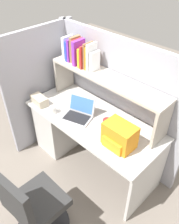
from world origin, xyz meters
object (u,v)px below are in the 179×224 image
object	(u,v)px
snack_canister	(107,125)
office_chair	(34,210)
backpack	(119,136)
computer_mouse	(69,105)
paper_cup	(53,110)
laptop	(79,113)
tissue_box	(39,100)

from	to	relation	value
snack_canister	office_chair	world-z (taller)	office_chair
backpack	snack_canister	distance (m)	0.26
computer_mouse	paper_cup	distance (m)	0.22
snack_canister	office_chair	size ratio (longest dim) A/B	0.13
computer_mouse	snack_canister	world-z (taller)	snack_canister
computer_mouse	snack_canister	bearing A→B (deg)	-8.76
laptop	backpack	xyz separation A→B (m)	(0.59, -0.03, 0.07)
laptop	office_chair	distance (m)	1.06
computer_mouse	office_chair	size ratio (longest dim) A/B	0.11
computer_mouse	tissue_box	size ratio (longest dim) A/B	0.47
backpack	snack_canister	size ratio (longest dim) A/B	2.48
laptop	computer_mouse	bearing A→B (deg)	166.57
backpack	tissue_box	xyz separation A→B (m)	(-1.10, -0.13, -0.07)
computer_mouse	office_chair	bearing A→B (deg)	-67.90
snack_canister	backpack	bearing A→B (deg)	-22.46
backpack	tissue_box	size ratio (longest dim) A/B	1.36
computer_mouse	tissue_box	world-z (taller)	tissue_box
tissue_box	office_chair	xyz separation A→B (m)	(0.89, -0.75, -0.39)
tissue_box	office_chair	distance (m)	1.22
paper_cup	office_chair	xyz separation A→B (m)	(0.64, -0.76, -0.38)
paper_cup	snack_canister	xyz separation A→B (m)	(0.62, 0.22, 0.02)
laptop	backpack	world-z (taller)	backpack
backpack	office_chair	world-z (taller)	backpack
computer_mouse	tissue_box	bearing A→B (deg)	-152.02
laptop	computer_mouse	size ratio (longest dim) A/B	3.63
office_chair	tissue_box	bearing A→B (deg)	-46.25
laptop	office_chair	size ratio (longest dim) A/B	0.41
paper_cup	snack_canister	size ratio (longest dim) A/B	0.69
computer_mouse	tissue_box	distance (m)	0.36
snack_canister	tissue_box	bearing A→B (deg)	-165.09
laptop	office_chair	bearing A→B (deg)	-67.44
backpack	computer_mouse	distance (m)	0.83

